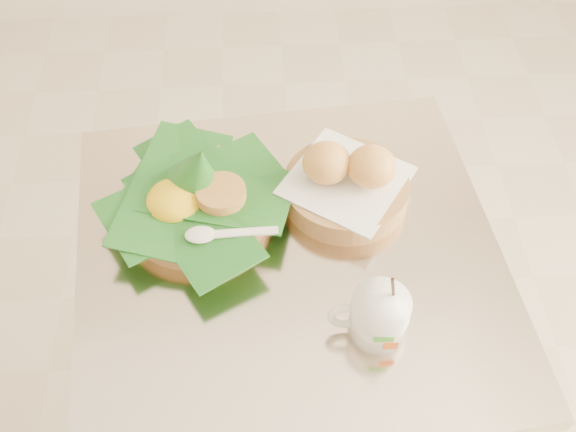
{
  "coord_description": "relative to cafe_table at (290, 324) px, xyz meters",
  "views": [
    {
      "loc": [
        0.13,
        -0.71,
        1.71
      ],
      "look_at": [
        0.17,
        0.03,
        0.82
      ],
      "focal_mm": 45.0,
      "sensor_mm": 36.0,
      "label": 1
    }
  ],
  "objects": [
    {
      "name": "cafe_table",
      "position": [
        0.0,
        0.0,
        0.0
      ],
      "size": [
        0.77,
        0.77,
        0.75
      ],
      "rotation": [
        0.0,
        0.0,
        0.1
      ],
      "color": "gray",
      "rests_on": "floor"
    },
    {
      "name": "rice_basket",
      "position": [
        -0.15,
        0.1,
        0.26
      ],
      "size": [
        0.32,
        0.32,
        0.16
      ],
      "rotation": [
        0.0,
        0.0,
        0.35
      ],
      "color": "#A48246",
      "rests_on": "cafe_table"
    },
    {
      "name": "coffee_mug",
      "position": [
        0.12,
        -0.15,
        0.26
      ],
      "size": [
        0.12,
        0.09,
        0.15
      ],
      "rotation": [
        0.0,
        0.0,
        -0.01
      ],
      "color": "white",
      "rests_on": "cafe_table"
    },
    {
      "name": "bread_basket",
      "position": [
        0.11,
        0.12,
        0.26
      ],
      "size": [
        0.26,
        0.26,
        0.11
      ],
      "rotation": [
        0.0,
        0.0,
        0.2
      ],
      "color": "#A48246",
      "rests_on": "cafe_table"
    }
  ]
}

